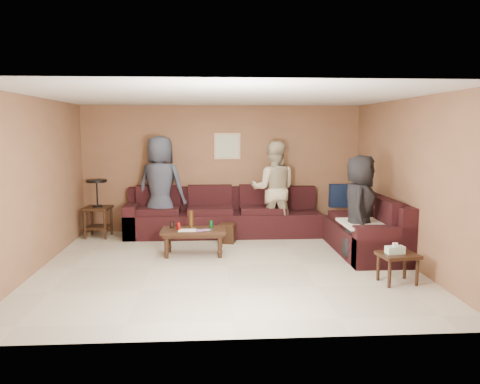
{
  "coord_description": "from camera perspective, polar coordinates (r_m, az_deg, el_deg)",
  "views": [
    {
      "loc": [
        -0.24,
        -6.82,
        2.04
      ],
      "look_at": [
        0.25,
        0.85,
        1.0
      ],
      "focal_mm": 35.0,
      "sensor_mm": 36.0,
      "label": 1
    }
  ],
  "objects": [
    {
      "name": "end_table_left",
      "position": [
        9.23,
        -16.97,
        -1.77
      ],
      "size": [
        0.53,
        0.53,
        1.1
      ],
      "rotation": [
        0.0,
        0.0,
        -0.1
      ],
      "color": "black",
      "rests_on": "ground"
    },
    {
      "name": "wall_art",
      "position": [
        9.31,
        -1.56,
        5.61
      ],
      "size": [
        0.52,
        0.04,
        0.52
      ],
      "color": "tan",
      "rests_on": "ground"
    },
    {
      "name": "side_table_right",
      "position": [
        6.58,
        18.62,
        -7.51
      ],
      "size": [
        0.54,
        0.46,
        0.55
      ],
      "rotation": [
        0.0,
        0.0,
        0.13
      ],
      "color": "black",
      "rests_on": "ground"
    },
    {
      "name": "person_left",
      "position": [
        8.96,
        -9.64,
        0.66
      ],
      "size": [
        1.08,
        0.88,
        1.92
      ],
      "primitive_type": "imported",
      "rotation": [
        0.0,
        0.0,
        2.82
      ],
      "color": "#2F3442",
      "rests_on": "ground"
    },
    {
      "name": "person_middle",
      "position": [
        8.89,
        4.12,
        0.36
      ],
      "size": [
        0.97,
        0.8,
        1.81
      ],
      "primitive_type": "imported",
      "rotation": [
        0.0,
        0.0,
        3.0
      ],
      "color": "tan",
      "rests_on": "ground"
    },
    {
      "name": "sectional_sofa",
      "position": [
        8.58,
        3.49,
        -3.84
      ],
      "size": [
        4.65,
        2.9,
        0.97
      ],
      "color": "black",
      "rests_on": "ground"
    },
    {
      "name": "waste_bin",
      "position": [
        8.48,
        -1.59,
        -5.03
      ],
      "size": [
        0.35,
        0.35,
        0.34
      ],
      "primitive_type": "cube",
      "rotation": [
        0.0,
        0.0,
        -0.24
      ],
      "color": "black",
      "rests_on": "ground"
    },
    {
      "name": "person_right",
      "position": [
        7.48,
        14.37,
        -1.91
      ],
      "size": [
        0.79,
        0.94,
        1.64
      ],
      "primitive_type": "imported",
      "rotation": [
        0.0,
        0.0,
        1.18
      ],
      "color": "black",
      "rests_on": "ground"
    },
    {
      "name": "room",
      "position": [
        6.84,
        -1.64,
        4.54
      ],
      "size": [
        5.6,
        5.5,
        2.5
      ],
      "color": "beige",
      "rests_on": "ground"
    },
    {
      "name": "coffee_table",
      "position": [
        7.64,
        -5.69,
        -4.96
      ],
      "size": [
        1.05,
        0.55,
        0.71
      ],
      "rotation": [
        0.0,
        0.0,
        -0.03
      ],
      "color": "black",
      "rests_on": "ground"
    }
  ]
}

